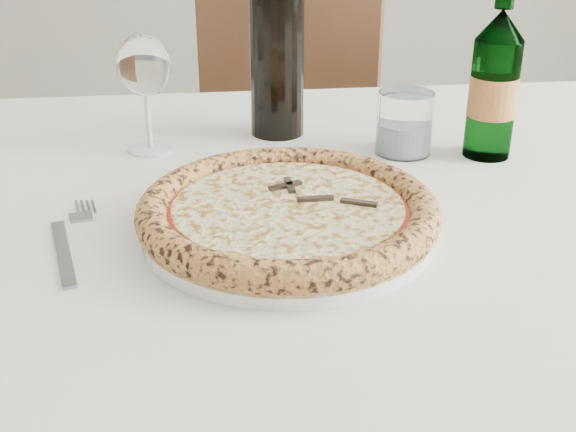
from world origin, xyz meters
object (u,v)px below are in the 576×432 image
object	(u,v)px
tumbler	(404,127)
dining_table	(284,253)
beer_bottle	(494,85)
plate	(288,225)
pizza	(288,211)
wine_bottle	(277,42)
chair_far	(274,155)
wine_glass	(144,68)

from	to	relation	value
tumbler	dining_table	bearing A→B (deg)	-140.76
beer_bottle	plate	bearing A→B (deg)	-141.78
plate	pizza	xyz separation A→B (m)	(-0.00, 0.00, 0.02)
dining_table	pizza	size ratio (longest dim) A/B	5.07
plate	wine_bottle	bearing A→B (deg)	89.87
beer_bottle	chair_far	bearing A→B (deg)	114.40
pizza	beer_bottle	size ratio (longest dim) A/B	1.31
chair_far	tumbler	size ratio (longest dim) A/B	10.84
wine_glass	beer_bottle	xyz separation A→B (m)	(0.47, -0.04, -0.02)
dining_table	beer_bottle	bearing A→B (deg)	23.59
plate	beer_bottle	distance (m)	0.37
wine_glass	beer_bottle	bearing A→B (deg)	-5.10
tumbler	wine_bottle	world-z (taller)	wine_bottle
tumbler	wine_bottle	distance (m)	0.22
plate	dining_table	bearing A→B (deg)	90.00
dining_table	wine_bottle	distance (m)	0.32
chair_far	pizza	bearing A→B (deg)	-90.68
wine_glass	wine_bottle	bearing A→B (deg)	20.29
wine_bottle	plate	bearing A→B (deg)	-90.13
dining_table	pizza	xyz separation A→B (m)	(-0.00, -0.10, 0.11)
dining_table	plate	distance (m)	0.13
chair_far	plate	size ratio (longest dim) A/B	2.96
pizza	plate	bearing A→B (deg)	-19.36
chair_far	pizza	xyz separation A→B (m)	(-0.01, -0.83, 0.25)
dining_table	tumbler	distance (m)	0.25
dining_table	wine_glass	size ratio (longest dim) A/B	10.06
tumbler	wine_glass	bearing A→B (deg)	175.92
dining_table	wine_bottle	xyz separation A→B (m)	(0.00, 0.23, 0.22)
chair_far	beer_bottle	size ratio (longest dim) A/B	3.76
wine_bottle	beer_bottle	bearing A→B (deg)	-20.86
plate	pizza	world-z (taller)	pizza
wine_glass	wine_bottle	size ratio (longest dim) A/B	0.51
dining_table	pizza	world-z (taller)	pizza
dining_table	wine_glass	bearing A→B (deg)	137.32
dining_table	tumbler	xyz separation A→B (m)	(0.17, 0.14, 0.12)
chair_far	tumbler	xyz separation A→B (m)	(0.16, -0.59, 0.26)
wine_bottle	pizza	bearing A→B (deg)	-90.13
plate	wine_glass	size ratio (longest dim) A/B	1.92
chair_far	wine_glass	bearing A→B (deg)	-108.57
plate	pizza	size ratio (longest dim) A/B	0.97
chair_far	plate	bearing A→B (deg)	-90.68
pizza	beer_bottle	distance (m)	0.37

